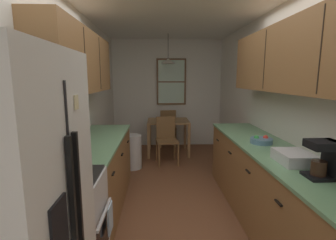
% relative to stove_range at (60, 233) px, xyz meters
% --- Properties ---
extents(ground_plane, '(12.00, 12.00, 0.00)m').
position_rel_stove_range_xyz_m(ground_plane, '(0.99, 1.64, -0.47)').
color(ground_plane, brown).
extents(wall_left, '(0.10, 9.00, 2.55)m').
position_rel_stove_range_xyz_m(wall_left, '(-0.36, 1.64, 0.80)').
color(wall_left, white).
rests_on(wall_left, ground).
extents(wall_right, '(0.10, 9.00, 2.55)m').
position_rel_stove_range_xyz_m(wall_right, '(2.34, 1.64, 0.80)').
color(wall_right, white).
rests_on(wall_right, ground).
extents(wall_back, '(4.40, 0.10, 2.55)m').
position_rel_stove_range_xyz_m(wall_back, '(0.99, 4.29, 0.80)').
color(wall_back, white).
rests_on(wall_back, ground).
extents(ceiling_slab, '(4.40, 9.00, 0.08)m').
position_rel_stove_range_xyz_m(ceiling_slab, '(0.99, 1.64, 2.12)').
color(ceiling_slab, white).
extents(stove_range, '(0.66, 0.59, 1.10)m').
position_rel_stove_range_xyz_m(stove_range, '(0.00, 0.00, 0.00)').
color(stove_range, silver).
rests_on(stove_range, ground).
extents(microwave_over_range, '(0.39, 0.63, 0.31)m').
position_rel_stove_range_xyz_m(microwave_over_range, '(-0.11, 0.00, 1.14)').
color(microwave_over_range, black).
extents(counter_left, '(0.64, 1.93, 0.90)m').
position_rel_stove_range_xyz_m(counter_left, '(-0.01, 1.26, -0.02)').
color(counter_left, olive).
rests_on(counter_left, ground).
extents(upper_cabinets_left, '(0.33, 2.01, 0.71)m').
position_rel_stove_range_xyz_m(upper_cabinets_left, '(-0.15, 1.21, 1.36)').
color(upper_cabinets_left, olive).
extents(counter_right, '(0.64, 3.27, 0.90)m').
position_rel_stove_range_xyz_m(counter_right, '(1.99, 0.62, -0.02)').
color(counter_right, olive).
rests_on(counter_right, ground).
extents(upper_cabinets_right, '(0.33, 2.95, 0.71)m').
position_rel_stove_range_xyz_m(upper_cabinets_right, '(2.13, 0.57, 1.38)').
color(upper_cabinets_right, olive).
extents(dining_table, '(0.89, 0.76, 0.74)m').
position_rel_stove_range_xyz_m(dining_table, '(0.99, 3.52, 0.15)').
color(dining_table, olive).
rests_on(dining_table, ground).
extents(dining_chair_near, '(0.45, 0.45, 0.90)m').
position_rel_stove_range_xyz_m(dining_chair_near, '(0.93, 2.94, 0.03)').
color(dining_chair_near, brown).
rests_on(dining_chair_near, ground).
extents(dining_chair_far, '(0.44, 0.44, 0.90)m').
position_rel_stove_range_xyz_m(dining_chair_far, '(1.00, 4.11, 0.03)').
color(dining_chair_far, brown).
rests_on(dining_chair_far, ground).
extents(pendant_light, '(0.30, 0.30, 0.60)m').
position_rel_stove_range_xyz_m(pendant_light, '(0.99, 3.52, 1.53)').
color(pendant_light, black).
extents(back_window, '(0.70, 0.05, 1.10)m').
position_rel_stove_range_xyz_m(back_window, '(1.09, 4.21, 1.09)').
color(back_window, brown).
extents(trash_bin, '(0.33, 0.33, 0.62)m').
position_rel_stove_range_xyz_m(trash_bin, '(0.29, 2.65, -0.16)').
color(trash_bin, silver).
rests_on(trash_bin, ground).
extents(storage_canister, '(0.12, 0.12, 0.21)m').
position_rel_stove_range_xyz_m(storage_canister, '(-0.01, 0.48, 0.53)').
color(storage_canister, red).
rests_on(storage_canister, counter_left).
extents(dish_towel, '(0.02, 0.16, 0.24)m').
position_rel_stove_range_xyz_m(dish_towel, '(0.35, 0.15, 0.03)').
color(dish_towel, silver).
extents(coffee_maker, '(0.22, 0.18, 0.29)m').
position_rel_stove_range_xyz_m(coffee_maker, '(2.02, -0.03, 0.58)').
color(coffee_maker, black).
rests_on(coffee_maker, counter_right).
extents(fruit_bowl, '(0.25, 0.25, 0.09)m').
position_rel_stove_range_xyz_m(fruit_bowl, '(1.96, 0.98, 0.46)').
color(fruit_bowl, '#597F9E').
rests_on(fruit_bowl, counter_right).
extents(dish_rack, '(0.28, 0.34, 0.10)m').
position_rel_stove_range_xyz_m(dish_rack, '(1.97, 0.31, 0.48)').
color(dish_rack, silver).
rests_on(dish_rack, counter_right).
extents(table_serving_bowl, '(0.18, 0.18, 0.06)m').
position_rel_stove_range_xyz_m(table_serving_bowl, '(1.03, 3.62, 0.30)').
color(table_serving_bowl, '#E0D14C').
rests_on(table_serving_bowl, dining_table).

